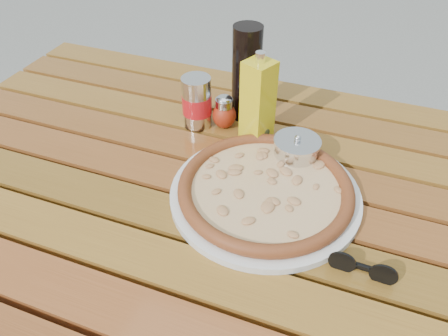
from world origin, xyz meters
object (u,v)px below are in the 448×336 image
(parmesan_tin, at_px, (296,152))
(sunglasses, at_px, (362,268))
(plate, at_px, (265,194))
(dark_bottle, at_px, (247,74))
(table, at_px, (221,213))
(pizza, at_px, (265,188))
(olive_oil_cruet, at_px, (258,103))
(soda_can, at_px, (197,102))
(pepper_shaker, at_px, (224,112))
(oregano_shaker, at_px, (258,126))

(parmesan_tin, distance_m, sunglasses, 0.29)
(plate, xyz_separation_m, dark_bottle, (-0.13, 0.26, 0.10))
(table, relative_size, pizza, 3.16)
(dark_bottle, bearing_deg, olive_oil_cruet, -58.33)
(pizza, height_order, soda_can, soda_can)
(plate, relative_size, sunglasses, 3.26)
(pizza, relative_size, pepper_shaker, 5.40)
(oregano_shaker, bearing_deg, dark_bottle, 123.85)
(table, bearing_deg, dark_bottle, 97.91)
(olive_oil_cruet, distance_m, parmesan_tin, 0.13)
(plate, height_order, olive_oil_cruet, olive_oil_cruet)
(dark_bottle, bearing_deg, sunglasses, -49.35)
(pizza, relative_size, parmesan_tin, 4.20)
(oregano_shaker, height_order, soda_can, soda_can)
(olive_oil_cruet, bearing_deg, plate, -66.95)
(oregano_shaker, relative_size, soda_can, 0.68)
(pepper_shaker, height_order, soda_can, soda_can)
(pizza, height_order, olive_oil_cruet, olive_oil_cruet)
(plate, height_order, pizza, pizza)
(pepper_shaker, distance_m, parmesan_tin, 0.20)
(oregano_shaker, xyz_separation_m, sunglasses, (0.26, -0.29, -0.02))
(pepper_shaker, xyz_separation_m, olive_oil_cruet, (0.09, -0.03, 0.06))
(dark_bottle, xyz_separation_m, olive_oil_cruet, (0.05, -0.09, -0.01))
(table, relative_size, parmesan_tin, 13.26)
(plate, xyz_separation_m, parmesan_tin, (0.03, 0.12, 0.02))
(parmesan_tin, bearing_deg, pizza, -103.45)
(oregano_shaker, relative_size, dark_bottle, 0.37)
(pizza, xyz_separation_m, parmesan_tin, (0.03, 0.12, 0.01))
(soda_can, bearing_deg, parmesan_tin, -13.86)
(pizza, bearing_deg, soda_can, 140.18)
(plate, distance_m, soda_can, 0.29)
(oregano_shaker, bearing_deg, table, -97.66)
(soda_can, bearing_deg, table, -55.10)
(plate, height_order, dark_bottle, dark_bottle)
(dark_bottle, relative_size, parmesan_tin, 2.08)
(oregano_shaker, distance_m, olive_oil_cruet, 0.06)
(sunglasses, bearing_deg, dark_bottle, 132.38)
(table, distance_m, plate, 0.12)
(pizza, distance_m, soda_can, 0.29)
(dark_bottle, height_order, olive_oil_cruet, dark_bottle)
(plate, height_order, oregano_shaker, oregano_shaker)
(oregano_shaker, xyz_separation_m, dark_bottle, (-0.06, 0.09, 0.07))
(table, relative_size, sunglasses, 12.69)
(oregano_shaker, bearing_deg, pizza, -68.21)
(oregano_shaker, relative_size, olive_oil_cruet, 0.39)
(table, distance_m, parmesan_tin, 0.20)
(pepper_shaker, relative_size, dark_bottle, 0.37)
(olive_oil_cruet, bearing_deg, soda_can, 174.79)
(parmesan_tin, bearing_deg, oregano_shaker, 153.04)
(sunglasses, bearing_deg, table, 159.59)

